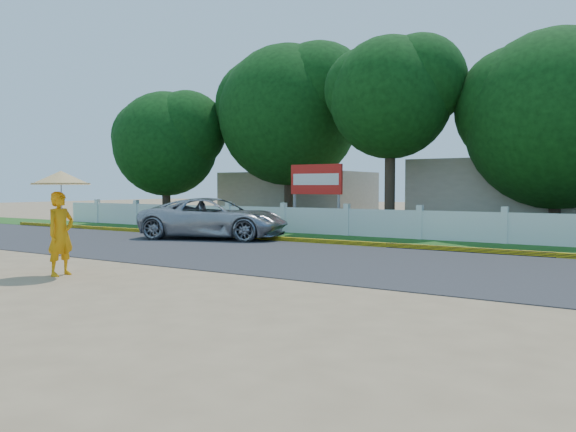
# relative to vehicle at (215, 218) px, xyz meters

# --- Properties ---
(ground) EXTENTS (120.00, 120.00, 0.00)m
(ground) POSITION_rel_vehicle_xyz_m (6.79, -7.56, -0.78)
(ground) COLOR #9E8460
(ground) RESTS_ON ground
(road) EXTENTS (60.00, 7.00, 0.02)m
(road) POSITION_rel_vehicle_xyz_m (6.79, -3.06, -0.77)
(road) COLOR #38383A
(road) RESTS_ON ground
(grass_verge) EXTENTS (60.00, 3.50, 0.03)m
(grass_verge) POSITION_rel_vehicle_xyz_m (6.79, 2.19, -0.76)
(grass_verge) COLOR #2D601E
(grass_verge) RESTS_ON ground
(curb) EXTENTS (40.00, 0.18, 0.16)m
(curb) POSITION_rel_vehicle_xyz_m (6.79, 0.49, -0.70)
(curb) COLOR yellow
(curb) RESTS_ON ground
(fence) EXTENTS (40.00, 0.10, 1.10)m
(fence) POSITION_rel_vehicle_xyz_m (6.79, 3.64, -0.23)
(fence) COLOR silver
(fence) RESTS_ON ground
(building_near) EXTENTS (10.00, 6.00, 3.20)m
(building_near) POSITION_rel_vehicle_xyz_m (9.79, 10.44, 0.82)
(building_near) COLOR #B7AD99
(building_near) RESTS_ON ground
(building_far) EXTENTS (8.00, 5.00, 2.80)m
(building_far) POSITION_rel_vehicle_xyz_m (-3.21, 11.44, 0.62)
(building_far) COLOR #B7AD99
(building_far) RESTS_ON ground
(vehicle) EXTENTS (6.10, 4.16, 1.55)m
(vehicle) POSITION_rel_vehicle_xyz_m (0.00, 0.00, 0.00)
(vehicle) COLOR #9FA1A7
(vehicle) RESTS_ON ground
(monk_with_parasol) EXTENTS (1.28, 1.28, 2.33)m
(monk_with_parasol) POSITION_rel_vehicle_xyz_m (2.83, -8.73, 0.74)
(monk_with_parasol) COLOR orange
(monk_with_parasol) RESTS_ON ground
(billboard) EXTENTS (2.50, 0.13, 2.95)m
(billboard) POSITION_rel_vehicle_xyz_m (1.76, 4.74, 1.36)
(billboard) COLOR gray
(billboard) RESTS_ON ground
(tree_row) EXTENTS (40.47, 8.65, 9.14)m
(tree_row) POSITION_rel_vehicle_xyz_m (9.60, 6.83, 4.23)
(tree_row) COLOR #473828
(tree_row) RESTS_ON ground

